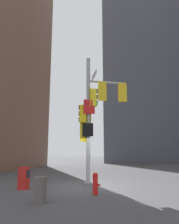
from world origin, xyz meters
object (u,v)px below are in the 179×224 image
newspaper_box (24,178)px  fire_hydrant (95,183)px  trash_bin (40,190)px  signal_pole_assembly (94,111)px

newspaper_box → fire_hydrant: bearing=-4.2°
newspaper_box → trash_bin: size_ratio=1.16×
fire_hydrant → signal_pole_assembly: bearing=106.4°
signal_pole_assembly → newspaper_box: (-2.96, -2.12, -3.55)m
fire_hydrant → newspaper_box: newspaper_box is taller
newspaper_box → trash_bin: bearing=-46.5°
newspaper_box → trash_bin: (2.10, -2.21, -0.08)m
signal_pole_assembly → trash_bin: (-0.86, -4.33, -3.62)m
fire_hydrant → trash_bin: fire_hydrant is taller
signal_pole_assembly → trash_bin: 5.71m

